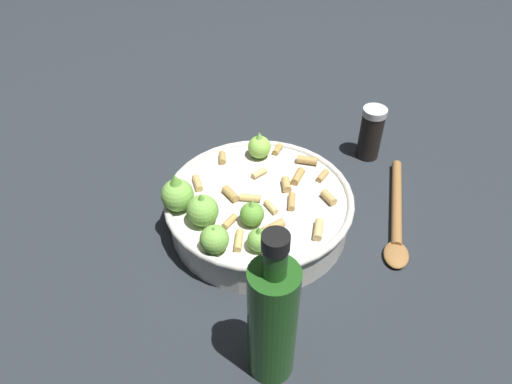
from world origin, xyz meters
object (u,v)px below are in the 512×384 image
object	(u,v)px
cooking_pan	(253,208)
pepper_shaker	(368,133)
olive_oil_bottle	(268,320)
wooden_spoon	(394,216)

from	to	relation	value
cooking_pan	pepper_shaker	size ratio (longest dim) A/B	2.84
cooking_pan	olive_oil_bottle	bearing A→B (deg)	94.77
pepper_shaker	olive_oil_bottle	distance (m)	0.45
olive_oil_bottle	wooden_spoon	world-z (taller)	olive_oil_bottle
pepper_shaker	wooden_spoon	world-z (taller)	pepper_shaker
pepper_shaker	wooden_spoon	bearing A→B (deg)	96.21
cooking_pan	pepper_shaker	distance (m)	0.27
pepper_shaker	wooden_spoon	size ratio (longest dim) A/B	0.41
cooking_pan	olive_oil_bottle	distance (m)	0.24
cooking_pan	olive_oil_bottle	size ratio (longest dim) A/B	1.26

